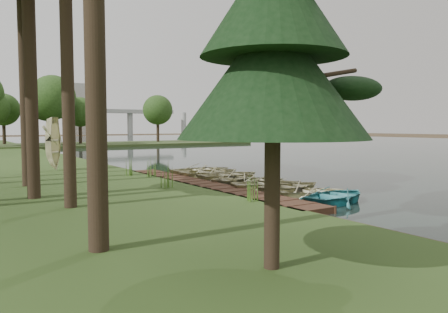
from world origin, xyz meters
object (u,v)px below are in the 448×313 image
rowboat_1 (312,190)px  stored_rowboat (55,165)px  rowboat_2 (292,185)px  pine_tree (273,35)px  boardwalk (204,186)px  rowboat_0 (338,194)px

rowboat_1 → stored_rowboat: stored_rowboat is taller
rowboat_1 → rowboat_2: bearing=15.9°
rowboat_1 → pine_tree: size_ratio=0.40×
rowboat_1 → rowboat_2: 1.45m
boardwalk → rowboat_1: rowboat_1 is taller
rowboat_2 → boardwalk: bearing=33.1°
boardwalk → stored_rowboat: (-4.87, 10.72, 0.51)m
boardwalk → pine_tree: (-5.40, -12.00, 4.80)m
stored_rowboat → pine_tree: pine_tree is taller
rowboat_2 → stored_rowboat: (-7.61, 14.22, 0.24)m
rowboat_0 → stored_rowboat: (-7.41, 17.19, 0.25)m
rowboat_2 → pine_tree: pine_tree is taller
rowboat_1 → stored_rowboat: 17.36m
rowboat_1 → stored_rowboat: size_ratio=0.89×
rowboat_1 → pine_tree: (-8.01, -7.06, 4.59)m
stored_rowboat → pine_tree: bearing=-147.6°
boardwalk → rowboat_1: 5.59m
boardwalk → rowboat_1: (2.61, -4.94, 0.22)m
pine_tree → stored_rowboat: bearing=88.7°
rowboat_2 → rowboat_0: bearing=171.2°
stored_rowboat → pine_tree: size_ratio=0.45×
rowboat_1 → pine_tree: bearing=152.4°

